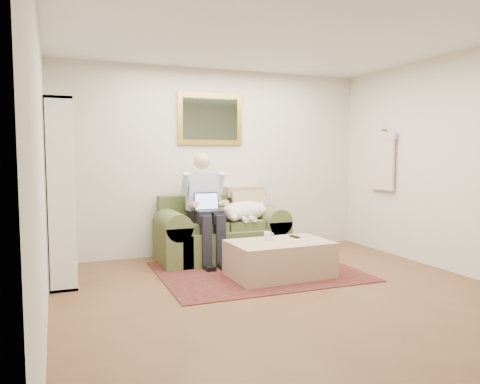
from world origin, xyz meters
TOP-DOWN VIEW (x-y plane):
  - room_shell at (0.00, 0.35)m, footprint 4.51×5.00m
  - rug at (0.08, 1.23)m, footprint 2.34×1.88m
  - sofa at (-0.09, 2.04)m, footprint 1.70×0.86m
  - seated_man at (-0.35, 1.88)m, footprint 0.56×0.80m
  - laptop at (-0.35, 1.82)m, footprint 0.33×0.26m
  - sleeping_dog at (0.21, 1.95)m, footprint 0.70×0.44m
  - ottoman at (0.23, 0.93)m, footprint 1.16×0.76m
  - coffee_mug at (0.13, 1.03)m, footprint 0.08×0.08m
  - tv_remote at (0.51, 1.08)m, footprint 0.07×0.15m
  - bookshelf at (-2.10, 1.60)m, footprint 0.28×0.80m
  - wall_mirror at (-0.09, 2.47)m, footprint 0.94×0.04m
  - hanging_shirt at (2.19, 1.60)m, footprint 0.06×0.52m

SIDE VIEW (x-z plane):
  - rug at x=0.08m, z-range 0.00..0.01m
  - ottoman at x=0.23m, z-range 0.00..0.41m
  - sofa at x=-0.09m, z-range -0.22..0.80m
  - tv_remote at x=0.51m, z-range 0.41..0.43m
  - coffee_mug at x=0.13m, z-range 0.41..0.51m
  - sleeping_dog at x=0.21m, z-range 0.52..0.78m
  - seated_man at x=-0.35m, z-range 0.00..1.43m
  - laptop at x=-0.35m, z-range 0.63..0.87m
  - bookshelf at x=-2.10m, z-range 0.00..2.00m
  - room_shell at x=0.00m, z-range 0.00..2.61m
  - hanging_shirt at x=2.19m, z-range 0.90..1.80m
  - wall_mirror at x=-0.09m, z-range 1.54..2.26m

